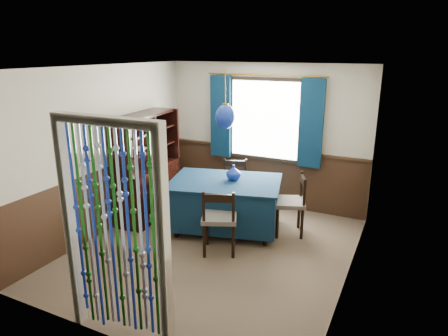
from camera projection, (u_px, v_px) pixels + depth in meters
The scene contains 22 objects.
floor at pixel (213, 250), 5.60m from camera, with size 4.00×4.00×0.00m, color brown.
ceiling at pixel (212, 67), 4.89m from camera, with size 4.00×4.00×0.00m, color silver.
wall_back at pixel (265, 136), 6.97m from camera, with size 3.60×3.60×0.00m, color beige.
wall_front at pixel (108, 222), 3.52m from camera, with size 3.60×3.60×0.00m, color beige.
wall_left at pixel (107, 150), 6.00m from camera, with size 4.00×4.00×0.00m, color beige.
wall_right at pixel (354, 184), 4.49m from camera, with size 4.00×4.00×0.00m, color beige.
wainscot_back at pixel (264, 177), 7.17m from camera, with size 3.60×3.60×0.00m, color #372214.
wainscot_front at pixel (116, 294), 3.75m from camera, with size 3.60×3.60×0.00m, color #372214.
wainscot_left at pixel (111, 197), 6.21m from camera, with size 4.00×4.00×0.00m, color #372214.
wainscot_right at pixel (347, 244), 4.71m from camera, with size 4.00×4.00×0.00m, color #372214.
window at pixel (265, 120), 6.84m from camera, with size 1.32×0.12×1.42m, color black.
doorway at pixel (115, 239), 3.63m from camera, with size 1.16×0.12×2.18m, color silver, non-canonical shape.
dining_table at pixel (225, 202), 6.13m from camera, with size 1.89×1.52×0.80m.
chair_near at pixel (219, 219), 5.41m from camera, with size 0.61×0.59×0.95m.
chair_far at pixel (234, 185), 6.82m from camera, with size 0.56×0.55×0.90m.
chair_left at pixel (169, 198), 6.32m from camera, with size 0.52×0.53×0.82m.
chair_right at pixel (291, 203), 5.99m from camera, with size 0.58×0.59×0.93m.
sideboard at pixel (148, 181), 6.62m from camera, with size 0.58×1.37×1.74m.
pendant_lamp at pixel (225, 116), 5.76m from camera, with size 0.29×0.29×0.90m.
vase_table at pixel (234, 173), 6.06m from camera, with size 0.21×0.21×0.21m, color navy.
bowl_shelf at pixel (139, 149), 6.22m from camera, with size 0.24×0.24×0.06m, color beige.
vase_sideboard at pixel (159, 158), 6.73m from camera, with size 0.16×0.16×0.17m, color beige.
Camera 1 is at (2.34, -4.47, 2.71)m, focal length 32.00 mm.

